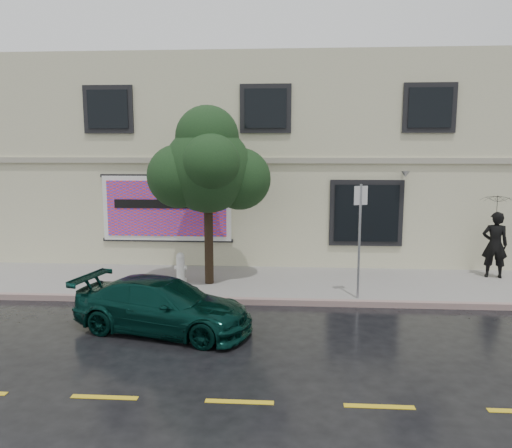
# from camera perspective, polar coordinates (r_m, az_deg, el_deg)

# --- Properties ---
(ground) EXTENTS (90.00, 90.00, 0.00)m
(ground) POSITION_cam_1_polar(r_m,az_deg,el_deg) (11.62, -0.16, -11.44)
(ground) COLOR black
(ground) RESTS_ON ground
(sidewalk) EXTENTS (20.00, 3.50, 0.15)m
(sidewalk) POSITION_cam_1_polar(r_m,az_deg,el_deg) (14.69, 0.72, -6.78)
(sidewalk) COLOR gray
(sidewalk) RESTS_ON ground
(curb) EXTENTS (20.00, 0.18, 0.16)m
(curb) POSITION_cam_1_polar(r_m,az_deg,el_deg) (13.02, 0.30, -8.85)
(curb) COLOR gray
(curb) RESTS_ON ground
(road_marking) EXTENTS (19.00, 0.12, 0.01)m
(road_marking) POSITION_cam_1_polar(r_m,az_deg,el_deg) (8.44, -1.91, -19.64)
(road_marking) COLOR gold
(road_marking) RESTS_ON ground
(building) EXTENTS (20.00, 8.12, 7.00)m
(building) POSITION_cam_1_polar(r_m,az_deg,el_deg) (19.90, 1.65, 7.30)
(building) COLOR beige
(building) RESTS_ON ground
(billboard) EXTENTS (4.30, 0.16, 2.20)m
(billboard) POSITION_cam_1_polar(r_m,az_deg,el_deg) (16.41, -10.18, 1.78)
(billboard) COLOR white
(billboard) RESTS_ON ground
(car) EXTENTS (4.30, 2.69, 1.16)m
(car) POSITION_cam_1_polar(r_m,az_deg,el_deg) (11.27, -10.57, -9.13)
(car) COLOR black
(car) RESTS_ON ground
(pedestrian) EXTENTS (0.81, 0.61, 1.99)m
(pedestrian) POSITION_cam_1_polar(r_m,az_deg,el_deg) (16.46, 25.62, -2.14)
(pedestrian) COLOR black
(pedestrian) RESTS_ON sidewalk
(umbrella) EXTENTS (1.24, 1.24, 0.80)m
(umbrella) POSITION_cam_1_polar(r_m,az_deg,el_deg) (16.27, 25.95, 2.68)
(umbrella) COLOR black
(umbrella) RESTS_ON pedestrian
(street_tree) EXTENTS (2.44, 2.44, 4.49)m
(street_tree) POSITION_cam_1_polar(r_m,az_deg,el_deg) (13.98, -5.53, 6.20)
(street_tree) COLOR #2F2115
(street_tree) RESTS_ON sidewalk
(fire_hydrant) EXTENTS (0.35, 0.33, 0.86)m
(fire_hydrant) POSITION_cam_1_polar(r_m,az_deg,el_deg) (14.64, -8.60, -4.94)
(fire_hydrant) COLOR silver
(fire_hydrant) RESTS_ON sidewalk
(sign_pole) EXTENTS (0.35, 0.14, 2.95)m
(sign_pole) POSITION_cam_1_polar(r_m,az_deg,el_deg) (12.91, 11.76, -0.87)
(sign_pole) COLOR #919499
(sign_pole) RESTS_ON sidewalk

